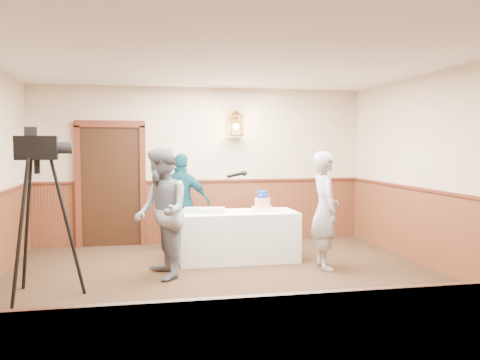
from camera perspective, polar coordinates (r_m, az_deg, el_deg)
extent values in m
plane|color=black|center=(6.03, -0.06, -13.12)|extent=(7.00, 7.00, 0.00)
cube|color=#BFA98F|center=(9.23, -4.33, 1.66)|extent=(6.00, 0.02, 2.80)
cube|color=#BFA98F|center=(2.46, 16.24, -4.92)|extent=(6.00, 0.02, 2.80)
cube|color=#BFA98F|center=(7.01, 24.76, 0.57)|extent=(0.02, 7.00, 2.80)
cube|color=white|center=(5.85, -0.06, 14.10)|extent=(6.00, 7.00, 0.02)
cube|color=#5C271A|center=(9.28, -4.29, -3.59)|extent=(5.98, 0.04, 1.10)
cube|color=#5C271A|center=(7.09, 24.42, -6.30)|extent=(0.04, 6.98, 1.10)
cube|color=#562317|center=(9.21, -4.30, -0.09)|extent=(5.98, 0.07, 0.04)
cube|color=black|center=(9.14, -14.29, -0.67)|extent=(1.00, 0.06, 2.10)
cube|color=white|center=(7.82, -0.29, -6.31)|extent=(1.80, 0.80, 0.75)
cube|color=#F8E7BF|center=(7.89, 2.54, -3.24)|extent=(0.34, 0.34, 0.06)
cylinder|color=red|center=(7.88, 2.54, -2.52)|extent=(0.24, 0.24, 0.14)
cylinder|color=navy|center=(7.87, 2.54, -1.62)|extent=(0.17, 0.17, 0.11)
cube|color=tan|center=(7.64, -3.09, -3.43)|extent=(0.39, 0.32, 0.07)
cube|color=#8AC38A|center=(7.72, -5.19, -3.39)|extent=(0.34, 0.30, 0.07)
imported|color=slate|center=(6.79, -8.83, -3.66)|extent=(0.80, 0.96, 1.75)
cylinder|color=black|center=(6.91, -0.58, 0.57)|extent=(0.22, 0.05, 0.09)
sphere|color=black|center=(6.94, 0.47, 0.79)|extent=(0.08, 0.08, 0.08)
imported|color=#9C9BA0|center=(7.35, 9.51, -3.37)|extent=(0.44, 0.64, 1.68)
imported|color=#0E3D4C|center=(8.55, -6.53, -2.48)|extent=(1.03, 0.71, 1.63)
cube|color=black|center=(6.25, -21.89, 3.37)|extent=(0.47, 0.28, 0.27)
cylinder|color=black|center=(6.23, -19.17, 3.43)|extent=(0.19, 0.15, 0.14)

